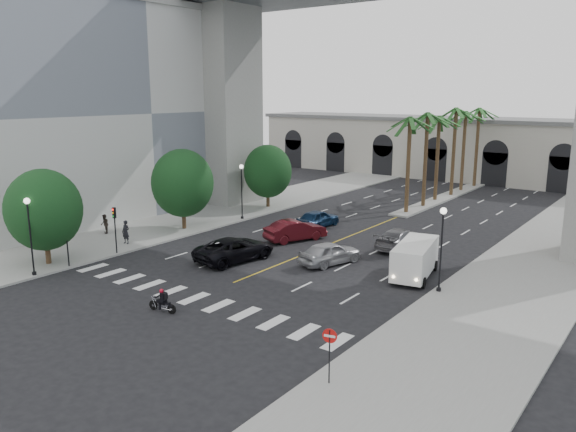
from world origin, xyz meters
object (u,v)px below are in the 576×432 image
(lamp_post_left_far, at_px, (242,187))
(car_d, at_px, (400,239))
(car_e, at_px, (318,218))
(lamp_post_left_near, at_px, (30,230))
(traffic_signal_far, at_px, (115,222))
(motorcycle_rider, at_px, (163,302))
(pedestrian_a, at_px, (126,232))
(lamp_post_right, at_px, (442,242))
(cargo_van, at_px, (415,258))
(car_c, at_px, (235,249))
(car_b, at_px, (295,230))
(pedestrian_b, at_px, (105,224))
(do_not_enter_sign, at_px, (330,345))
(car_a, at_px, (330,253))
(traffic_signal_near, at_px, (66,233))

(lamp_post_left_far, height_order, car_d, lamp_post_left_far)
(car_d, height_order, car_e, car_e)
(lamp_post_left_near, xyz_separation_m, traffic_signal_far, (0.10, 6.50, -0.71))
(motorcycle_rider, xyz_separation_m, car_d, (4.97, 19.84, 0.18))
(lamp_post_left_near, distance_m, pedestrian_a, 9.05)
(lamp_post_right, xyz_separation_m, cargo_van, (-2.48, 1.95, -1.92))
(lamp_post_left_near, bearing_deg, car_c, 52.52)
(lamp_post_left_far, bearing_deg, lamp_post_left_near, -90.00)
(car_b, distance_m, pedestrian_a, 13.65)
(traffic_signal_far, relative_size, pedestrian_a, 1.94)
(lamp_post_right, bearing_deg, lamp_post_left_near, -150.31)
(pedestrian_b, bearing_deg, cargo_van, 47.66)
(lamp_post_left_far, relative_size, do_not_enter_sign, 2.07)
(lamp_post_left_far, xyz_separation_m, car_c, (8.22, -10.28, -2.37))
(lamp_post_right, bearing_deg, car_b, 161.01)
(pedestrian_a, distance_m, do_not_enter_sign, 26.48)
(car_e, distance_m, pedestrian_b, 18.60)
(pedestrian_b, xyz_separation_m, do_not_enter_sign, (28.96, -9.96, 0.89))
(car_a, distance_m, car_c, 6.93)
(lamp_post_left_near, relative_size, lamp_post_left_far, 1.00)
(lamp_post_left_far, height_order, car_a, lamp_post_left_far)
(car_e, height_order, do_not_enter_sign, do_not_enter_sign)
(traffic_signal_near, distance_m, motorcycle_rider, 11.70)
(motorcycle_rider, bearing_deg, car_e, 92.38)
(lamp_post_left_far, bearing_deg, lamp_post_right, -19.33)
(car_d, bearing_deg, car_c, 52.17)
(lamp_post_right, xyz_separation_m, car_e, (-15.40, 9.89, -2.41))
(car_b, distance_m, car_d, 8.54)
(traffic_signal_far, xyz_separation_m, motorcycle_rider, (11.44, -5.49, -1.90))
(car_e, bearing_deg, lamp_post_left_near, 75.55)
(traffic_signal_near, height_order, car_a, traffic_signal_near)
(lamp_post_left_far, xyz_separation_m, motorcycle_rider, (11.54, -19.99, -2.61))
(cargo_van, xyz_separation_m, do_not_enter_sign, (3.02, -15.30, 0.57))
(lamp_post_left_far, height_order, pedestrian_a, lamp_post_left_far)
(motorcycle_rider, relative_size, car_b, 0.36)
(lamp_post_left_far, bearing_deg, motorcycle_rider, -60.00)
(lamp_post_left_far, xyz_separation_m, car_b, (8.49, -3.08, -2.36))
(lamp_post_left_far, distance_m, cargo_van, 21.29)
(traffic_signal_near, relative_size, do_not_enter_sign, 1.41)
(traffic_signal_far, distance_m, do_not_enter_sign, 24.24)
(lamp_post_left_far, height_order, car_c, lamp_post_left_far)
(car_e, relative_size, cargo_van, 0.82)
(lamp_post_left_far, xyz_separation_m, lamp_post_right, (22.80, -8.00, 0.00))
(traffic_signal_near, distance_m, car_e, 21.73)
(car_b, height_order, car_c, car_b)
(traffic_signal_near, relative_size, cargo_van, 0.63)
(lamp_post_right, height_order, traffic_signal_near, lamp_post_right)
(pedestrian_b, bearing_deg, do_not_enter_sign, 17.04)
(motorcycle_rider, bearing_deg, car_b, 91.90)
(cargo_van, distance_m, pedestrian_a, 22.75)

